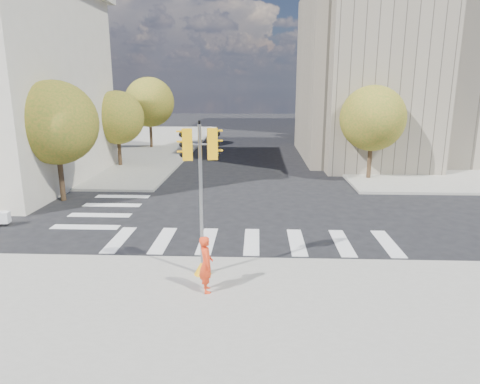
# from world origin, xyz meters

# --- Properties ---
(ground) EXTENTS (160.00, 160.00, 0.00)m
(ground) POSITION_xyz_m (0.00, 0.00, 0.00)
(ground) COLOR black
(ground) RESTS_ON ground
(sidewalk_far_right) EXTENTS (28.00, 40.00, 0.15)m
(sidewalk_far_right) POSITION_xyz_m (20.00, 26.00, 0.07)
(sidewalk_far_right) COLOR gray
(sidewalk_far_right) RESTS_ON ground
(sidewalk_far_left) EXTENTS (28.00, 40.00, 0.15)m
(sidewalk_far_left) POSITION_xyz_m (-20.00, 26.00, 0.07)
(sidewalk_far_left) COLOR gray
(sidewalk_far_left) RESTS_ON ground
(civic_building) EXTENTS (26.00, 16.00, 19.39)m
(civic_building) POSITION_xyz_m (15.59, 19.12, 7.26)
(civic_building) COLOR gray
(civic_building) RESTS_ON ground
(office_tower) EXTENTS (20.00, 18.00, 30.00)m
(office_tower) POSITION_xyz_m (22.00, 42.00, 15.00)
(office_tower) COLOR #9EA0A3
(office_tower) RESTS_ON ground
(tree_lw_near) EXTENTS (4.40, 4.40, 6.41)m
(tree_lw_near) POSITION_xyz_m (-10.50, 4.00, 4.20)
(tree_lw_near) COLOR #382616
(tree_lw_near) RESTS_ON ground
(tree_lw_mid) EXTENTS (4.00, 4.00, 5.77)m
(tree_lw_mid) POSITION_xyz_m (-10.50, 14.00, 3.76)
(tree_lw_mid) COLOR #382616
(tree_lw_mid) RESTS_ON ground
(tree_lw_far) EXTENTS (4.80, 4.80, 6.95)m
(tree_lw_far) POSITION_xyz_m (-10.50, 24.00, 4.54)
(tree_lw_far) COLOR #382616
(tree_lw_far) RESTS_ON ground
(tree_re_near) EXTENTS (4.20, 4.20, 6.16)m
(tree_re_near) POSITION_xyz_m (7.50, 10.00, 4.05)
(tree_re_near) COLOR #382616
(tree_re_near) RESTS_ON ground
(tree_re_mid) EXTENTS (4.60, 4.60, 6.66)m
(tree_re_mid) POSITION_xyz_m (7.50, 22.00, 4.35)
(tree_re_mid) COLOR #382616
(tree_re_mid) RESTS_ON ground
(tree_re_far) EXTENTS (4.00, 4.00, 5.88)m
(tree_re_far) POSITION_xyz_m (7.50, 34.00, 3.87)
(tree_re_far) COLOR #382616
(tree_re_far) RESTS_ON ground
(lamp_near) EXTENTS (0.35, 0.18, 8.11)m
(lamp_near) POSITION_xyz_m (8.00, 14.00, 4.58)
(lamp_near) COLOR black
(lamp_near) RESTS_ON sidewalk_far_right
(lamp_far) EXTENTS (0.35, 0.18, 8.11)m
(lamp_far) POSITION_xyz_m (8.00, 28.00, 4.58)
(lamp_far) COLOR black
(lamp_far) RESTS_ON sidewalk_far_right
(traffic_signal) EXTENTS (1.08, 0.56, 4.94)m
(traffic_signal) POSITION_xyz_m (-1.64, -5.44, 2.26)
(traffic_signal) COLOR #F5AA0C
(traffic_signal) RESTS_ON sidewalk_near
(photographer) EXTENTS (0.56, 0.71, 1.72)m
(photographer) POSITION_xyz_m (-1.38, -6.60, 1.01)
(photographer) COLOR #EF3A16
(photographer) RESTS_ON sidewalk_near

